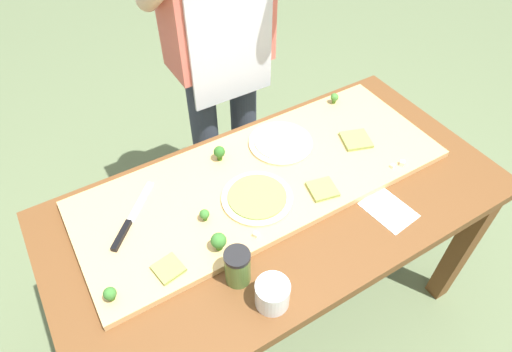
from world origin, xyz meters
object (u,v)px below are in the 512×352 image
(chefs_knife, at_px, (128,224))
(cook_center, at_px, (220,40))
(pizza_slice_far_right, at_px, (356,140))
(cheese_crumble_b, at_px, (256,235))
(pizza_slice_near_left, at_px, (323,189))
(cheese_crumble_a, at_px, (393,166))
(broccoli_floret_center_right, at_px, (335,98))
(broccoli_floret_front_left, at_px, (110,294))
(sauce_jar, at_px, (238,267))
(pizza_slice_center, at_px, (168,269))
(cheese_crumble_c, at_px, (402,163))
(prep_table, at_px, (278,219))
(broccoli_floret_front_mid, at_px, (219,152))
(flour_cup, at_px, (272,295))
(pizza_whole_white_garlic, at_px, (281,142))
(broccoli_floret_front_right, at_px, (219,241))
(broccoli_floret_center_left, at_px, (205,214))
(pizza_whole_pesto_green, at_px, (257,198))
(recipe_note, at_px, (389,210))

(chefs_knife, height_order, cook_center, cook_center)
(pizza_slice_far_right, relative_size, cheese_crumble_b, 6.87)
(pizza_slice_near_left, bearing_deg, cheese_crumble_a, -8.09)
(broccoli_floret_center_right, xyz_separation_m, broccoli_floret_front_left, (-1.04, -0.38, 0.00))
(broccoli_floret_center_right, height_order, cheese_crumble_b, broccoli_floret_center_right)
(broccoli_floret_front_left, xyz_separation_m, sauce_jar, (0.33, -0.11, 0.01))
(pizza_slice_center, xyz_separation_m, cheese_crumble_a, (0.83, -0.02, 0.00))
(pizza_slice_near_left, bearing_deg, cheese_crumble_c, -8.54)
(prep_table, xyz_separation_m, pizza_slice_far_right, (0.38, 0.07, 0.14))
(broccoli_floret_front_mid, height_order, cook_center, cook_center)
(pizza_slice_center, xyz_separation_m, flour_cup, (0.20, -0.22, 0.01))
(broccoli_floret_front_mid, bearing_deg, prep_table, -69.86)
(pizza_slice_center, xyz_separation_m, sauce_jar, (0.16, -0.11, 0.03))
(pizza_whole_white_garlic, bearing_deg, broccoli_floret_front_right, -144.65)
(broccoli_floret_center_left, distance_m, broccoli_floret_front_mid, 0.27)
(pizza_whole_white_garlic, distance_m, pizza_whole_pesto_green, 0.28)
(pizza_slice_near_left, relative_size, broccoli_floret_center_left, 2.06)
(pizza_whole_pesto_green, distance_m, cheese_crumble_c, 0.53)
(broccoli_floret_center_right, relative_size, cheese_crumble_b, 3.05)
(cheese_crumble_a, bearing_deg, prep_table, 166.42)
(pizza_whole_pesto_green, distance_m, cook_center, 0.67)
(pizza_slice_far_right, height_order, flour_cup, flour_cup)
(pizza_slice_far_right, bearing_deg, pizza_whole_white_garlic, 152.21)
(pizza_whole_pesto_green, relative_size, pizza_slice_near_left, 2.67)
(pizza_whole_pesto_green, height_order, broccoli_floret_front_right, broccoli_floret_front_right)
(broccoli_floret_center_right, xyz_separation_m, cook_center, (-0.33, 0.32, 0.20))
(pizza_slice_far_right, xyz_separation_m, broccoli_floret_front_mid, (-0.47, 0.17, 0.03))
(pizza_slice_far_right, height_order, pizza_slice_near_left, same)
(recipe_note, distance_m, cook_center, 0.89)
(broccoli_floret_front_right, xyz_separation_m, cheese_crumble_b, (0.11, -0.02, -0.03))
(prep_table, relative_size, broccoli_floret_center_left, 36.00)
(chefs_knife, relative_size, broccoli_floret_center_right, 4.91)
(broccoli_floret_center_left, bearing_deg, recipe_note, -25.52)
(broccoli_floret_center_left, height_order, cook_center, cook_center)
(broccoli_floret_front_mid, height_order, sauce_jar, sauce_jar)
(prep_table, bearing_deg, broccoli_floret_front_mid, 110.14)
(prep_table, bearing_deg, broccoli_floret_front_right, -162.55)
(pizza_whole_white_garlic, bearing_deg, recipe_note, -71.56)
(chefs_knife, bearing_deg, pizza_whole_pesto_green, -16.11)
(pizza_whole_white_garlic, distance_m, broccoli_floret_center_left, 0.43)
(broccoli_floret_center_right, bearing_deg, recipe_note, -108.95)
(pizza_slice_near_left, bearing_deg, broccoli_floret_center_left, 166.69)
(pizza_slice_center, distance_m, broccoli_floret_front_right, 0.16)
(pizza_slice_near_left, height_order, broccoli_floret_front_right, broccoli_floret_front_right)
(chefs_knife, relative_size, broccoli_floret_front_mid, 3.83)
(broccoli_floret_center_right, bearing_deg, pizza_slice_far_right, -108.10)
(pizza_slice_far_right, bearing_deg, pizza_whole_pesto_green, -173.49)
(cheese_crumble_a, relative_size, cheese_crumble_b, 0.84)
(pizza_slice_far_right, height_order, sauce_jar, sauce_jar)
(broccoli_floret_center_left, distance_m, recipe_note, 0.59)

